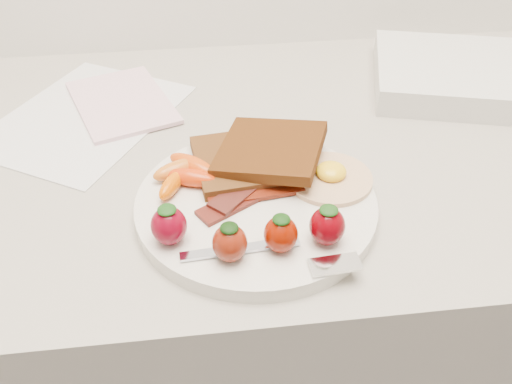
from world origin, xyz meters
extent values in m
cube|color=gray|center=(0.00, 1.70, 0.45)|extent=(2.00, 0.60, 0.90)
cylinder|color=silver|center=(-0.02, 1.56, 0.91)|extent=(0.27, 0.27, 0.02)
cube|color=#4F3011|center=(-0.03, 1.63, 0.93)|extent=(0.13, 0.13, 0.01)
cube|color=black|center=(0.00, 1.63, 0.94)|extent=(0.15, 0.15, 0.03)
cylinder|color=beige|center=(0.06, 1.59, 0.92)|extent=(0.10, 0.10, 0.01)
ellipsoid|color=yellow|center=(0.07, 1.59, 0.93)|extent=(0.04, 0.04, 0.02)
cube|color=#440609|center=(-0.04, 1.56, 0.92)|extent=(0.11, 0.08, 0.00)
cube|color=#361103|center=(-0.02, 1.57, 0.92)|extent=(0.11, 0.04, 0.00)
cube|color=black|center=(-0.03, 1.58, 0.92)|extent=(0.10, 0.10, 0.00)
ellipsoid|color=#CB651A|center=(-0.11, 1.62, 0.93)|extent=(0.07, 0.05, 0.02)
ellipsoid|color=red|center=(-0.09, 1.60, 0.93)|extent=(0.07, 0.04, 0.02)
ellipsoid|color=#DD5900|center=(-0.12, 1.59, 0.93)|extent=(0.04, 0.05, 0.02)
ellipsoid|color=#CE4409|center=(-0.09, 1.62, 0.93)|extent=(0.06, 0.06, 0.02)
ellipsoid|color=#6A0213|center=(-0.12, 1.51, 0.94)|extent=(0.04, 0.04, 0.04)
ellipsoid|color=#133D0F|center=(-0.12, 1.51, 0.96)|extent=(0.02, 0.02, 0.01)
ellipsoid|color=maroon|center=(-0.06, 1.48, 0.94)|extent=(0.04, 0.04, 0.04)
ellipsoid|color=black|center=(-0.06, 1.48, 0.96)|extent=(0.02, 0.02, 0.01)
ellipsoid|color=#710F00|center=(-0.01, 1.48, 0.94)|extent=(0.03, 0.03, 0.04)
ellipsoid|color=black|center=(-0.01, 1.48, 0.96)|extent=(0.02, 0.02, 0.01)
ellipsoid|color=#5E0007|center=(0.04, 1.49, 0.94)|extent=(0.04, 0.04, 0.04)
ellipsoid|color=#153C0F|center=(0.04, 1.49, 0.96)|extent=(0.02, 0.02, 0.01)
cube|color=silver|center=(-0.05, 1.48, 0.92)|extent=(0.12, 0.02, 0.00)
cube|color=silver|center=(0.04, 1.45, 0.92)|extent=(0.05, 0.03, 0.00)
cube|color=silver|center=(-0.24, 1.79, 0.90)|extent=(0.32, 0.34, 0.00)
cube|color=beige|center=(-0.19, 1.82, 0.91)|extent=(0.18, 0.21, 0.01)
cube|color=silver|center=(0.32, 1.81, 0.92)|extent=(0.31, 0.27, 0.04)
camera|label=1|loc=(-0.08, 1.08, 1.32)|focal=40.00mm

